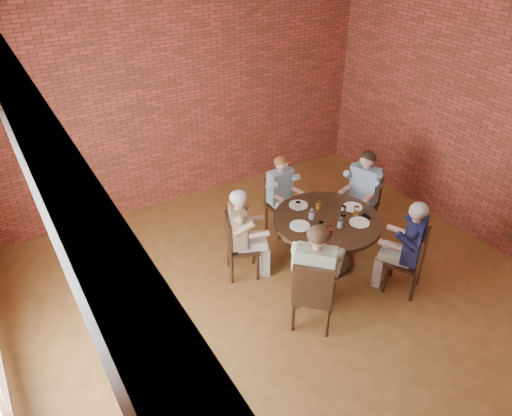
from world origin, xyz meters
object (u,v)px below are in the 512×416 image
chair_e (412,259)px  chair_b (279,201)px  diner_c (242,234)px  chair_a (363,200)px  diner_a (362,194)px  dining_table (326,233)px  chair_c (236,244)px  chair_d (313,293)px  diner_b (282,196)px  smartphone (366,216)px  diner_d (315,276)px  diner_e (408,248)px

chair_e → chair_b: bearing=-103.3°
chair_e → diner_c: bearing=-71.3°
chair_a → diner_a: (-0.08, -0.03, 0.15)m
dining_table → chair_c: bearing=159.2°
chair_b → diner_a: bearing=-37.9°
chair_b → chair_d: bearing=-115.9°
diner_c → diner_b: bearing=-38.5°
smartphone → dining_table: bearing=162.0°
chair_d → dining_table: bearing=-90.0°
dining_table → chair_a: 1.09m
diner_a → chair_b: (-1.01, 0.68, -0.17)m
chair_c → diner_d: 1.30m
diner_c → diner_d: (0.27, -1.21, 0.06)m
chair_b → chair_e: bearing=-75.7°
chair_a → chair_e: 1.45m
chair_b → diner_b: size_ratio=0.72×
chair_a → diner_b: size_ratio=0.75×
chair_c → smartphone: size_ratio=6.49×
chair_a → diner_e: (-0.45, -1.32, 0.15)m
chair_d → chair_b: bearing=-67.6°
diner_a → smartphone: (-0.46, -0.60, 0.10)m
diner_a → chair_e: (-0.33, -1.36, -0.16)m
diner_a → chair_b: bearing=-146.3°
diner_a → chair_d: 2.19m
diner_d → diner_e: diner_d is taller
dining_table → diner_e: bearing=-58.4°
smartphone → chair_d: bearing=-146.8°
diner_c → diner_a: bearing=-69.7°
dining_table → diner_a: size_ratio=1.09×
diner_a → diner_c: (-1.99, 0.02, -0.02)m
diner_b → chair_c: bearing=-156.2°
chair_c → diner_b: bearing=-41.4°
dining_table → diner_c: (-1.06, 0.40, 0.11)m
diner_a → chair_e: diner_a is taller
dining_table → diner_d: 1.14m
diner_b → diner_c: 1.15m
diner_a → diner_c: 1.99m
chair_d → diner_d: diner_d is taller
dining_table → smartphone: size_ratio=10.19×
chair_b → chair_e: size_ratio=0.96×
chair_d → chair_e: size_ratio=1.06×
diner_a → diner_b: 1.17m
chair_a → chair_e: bearing=-38.8°
diner_c → chair_e: bearing=-108.9°
diner_d → chair_a: bearing=-101.4°
dining_table → diner_c: bearing=159.2°
dining_table → chair_b: (-0.07, 1.06, -0.05)m
chair_b → diner_d: (-0.71, -1.87, 0.22)m
diner_a → smartphone: diner_a is taller
chair_b → diner_e: (0.63, -1.97, 0.17)m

